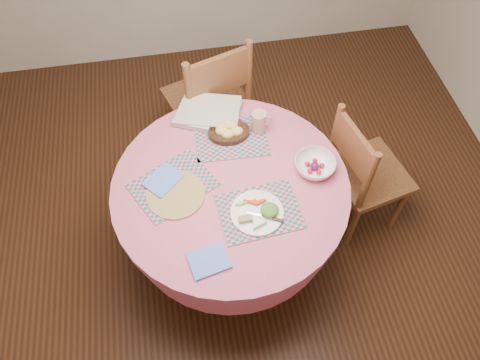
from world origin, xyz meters
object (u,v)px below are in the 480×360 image
object	(u,v)px
wicker_trivet	(176,194)
latte_mug	(259,122)
chair_right	(363,172)
bread_bowl	(228,130)
chair_back	(211,100)
dinner_plate	(259,213)
dining_table	(231,205)
fruit_bowl	(315,165)

from	to	relation	value
wicker_trivet	latte_mug	size ratio (longest dim) A/B	2.30
chair_right	wicker_trivet	bearing A→B (deg)	84.50
bread_bowl	latte_mug	distance (m)	0.17
latte_mug	chair_back	bearing A→B (deg)	113.85
dinner_plate	latte_mug	distance (m)	0.55
chair_right	chair_back	world-z (taller)	chair_back
chair_back	wicker_trivet	bearing A→B (deg)	52.42
chair_right	latte_mug	size ratio (longest dim) A/B	7.19
dinner_plate	latte_mug	bearing A→B (deg)	78.49
bread_bowl	latte_mug	size ratio (longest dim) A/B	1.76
dining_table	chair_back	distance (m)	0.82
latte_mug	fruit_bowl	world-z (taller)	latte_mug
dining_table	bread_bowl	size ratio (longest dim) A/B	5.39
dinner_plate	fruit_bowl	distance (m)	0.41
dinner_plate	bread_bowl	distance (m)	0.54
dining_table	bread_bowl	distance (m)	0.41
bread_bowl	fruit_bowl	xyz separation A→B (m)	(0.41, -0.32, -0.00)
bread_bowl	fruit_bowl	distance (m)	0.51
chair_right	wicker_trivet	world-z (taller)	chair_right
latte_mug	fruit_bowl	distance (m)	0.40
wicker_trivet	bread_bowl	distance (m)	0.48
chair_right	chair_back	distance (m)	1.07
chair_back	dinner_plate	size ratio (longest dim) A/B	3.98
chair_right	fruit_bowl	bearing A→B (deg)	93.31
latte_mug	fruit_bowl	bearing A→B (deg)	-53.55
chair_right	dining_table	bearing A→B (deg)	86.04
wicker_trivet	latte_mug	world-z (taller)	latte_mug
bread_bowl	latte_mug	bearing A→B (deg)	0.46
bread_bowl	fruit_bowl	world-z (taller)	bread_bowl
chair_right	latte_mug	distance (m)	0.72
wicker_trivet	dinner_plate	size ratio (longest dim) A/B	1.14
chair_right	fruit_bowl	distance (m)	0.48
dining_table	chair_back	size ratio (longest dim) A/B	1.19
chair_back	wicker_trivet	xyz separation A→B (m)	(-0.29, -0.84, 0.21)
chair_back	dinner_plate	world-z (taller)	chair_back
dining_table	chair_right	bearing A→B (deg)	8.68
dinner_plate	fruit_bowl	world-z (taller)	fruit_bowl
dining_table	wicker_trivet	world-z (taller)	wicker_trivet
dining_table	latte_mug	size ratio (longest dim) A/B	9.50
wicker_trivet	bread_bowl	bearing A→B (deg)	46.61
chair_back	fruit_bowl	xyz separation A→B (m)	(0.45, -0.80, 0.24)
chair_back	latte_mug	distance (m)	0.60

